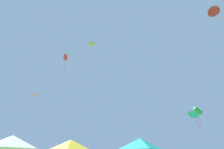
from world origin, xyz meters
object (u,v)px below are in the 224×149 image
at_px(kite_pink_diamond, 32,95).
at_px(kite_green_box, 198,111).
at_px(kite_red_box, 65,57).
at_px(kite_yellow_box, 92,44).
at_px(canopy_tent_blue, 134,146).
at_px(kite_red_delta, 214,12).
at_px(canopy_tent_teal, 141,144).
at_px(canopy_tent_white, 11,142).
at_px(canopy_tent_yellow, 70,146).
at_px(kite_cyan_delta, 194,115).

bearing_deg(kite_pink_diamond, kite_green_box, -18.60).
bearing_deg(kite_red_box, kite_yellow_box, -16.39).
height_order(canopy_tent_blue, kite_red_delta, kite_red_delta).
xyz_separation_m(canopy_tent_teal, kite_green_box, (9.41, 2.43, 4.37)).
distance_m(canopy_tent_white, kite_red_delta, 28.00).
relative_size(canopy_tent_white, kite_pink_diamond, 3.03).
distance_m(canopy_tent_yellow, canopy_tent_white, 5.66).
distance_m(kite_red_delta, kite_yellow_box, 18.38).
xyz_separation_m(kite_red_box, kite_pink_diamond, (-5.85, 5.87, -4.81)).
relative_size(kite_red_box, kite_pink_diamond, 2.31).
relative_size(kite_green_box, kite_red_box, 0.90).
bearing_deg(kite_red_box, canopy_tent_blue, -2.31).
bearing_deg(canopy_tent_yellow, kite_yellow_box, 76.41).
bearing_deg(canopy_tent_blue, kite_red_delta, -46.05).
distance_m(kite_cyan_delta, kite_red_box, 22.48).
xyz_separation_m(canopy_tent_blue, kite_red_delta, (9.42, -9.77, 15.45)).
bearing_deg(kite_yellow_box, canopy_tent_blue, 6.98).
height_order(kite_red_box, kite_pink_diamond, kite_red_box).
relative_size(kite_green_box, kite_pink_diamond, 2.08).
height_order(kite_cyan_delta, kite_pink_diamond, kite_pink_diamond).
xyz_separation_m(kite_cyan_delta, kite_red_box, (-20.58, 0.38, 9.02)).
distance_m(canopy_tent_blue, kite_red_box, 17.24).
bearing_deg(canopy_tent_white, kite_cyan_delta, 9.85).
height_order(canopy_tent_white, kite_pink_diamond, kite_pink_diamond).
relative_size(canopy_tent_blue, kite_cyan_delta, 1.28).
distance_m(canopy_tent_white, kite_cyan_delta, 23.61).
distance_m(kite_red_delta, kite_red_box, 22.82).
bearing_deg(kite_red_delta, canopy_tent_blue, 133.95).
distance_m(canopy_tent_blue, canopy_tent_white, 13.73).
distance_m(canopy_tent_teal, kite_green_box, 10.66).
distance_m(kite_yellow_box, kite_pink_diamond, 14.35).
xyz_separation_m(kite_cyan_delta, kite_yellow_box, (-16.33, -0.87, 11.50)).
relative_size(canopy_tent_teal, kite_red_delta, 1.27).
bearing_deg(canopy_tent_yellow, kite_red_box, 123.15).
bearing_deg(canopy_tent_yellow, kite_green_box, 8.37).
xyz_separation_m(kite_yellow_box, kite_red_box, (-4.26, 1.25, -2.48)).
relative_size(canopy_tent_blue, canopy_tent_yellow, 1.13).
height_order(kite_cyan_delta, kite_yellow_box, kite_yellow_box).
relative_size(kite_red_delta, kite_yellow_box, 2.45).
xyz_separation_m(kite_yellow_box, kite_green_box, (15.36, -1.45, -11.63)).
xyz_separation_m(canopy_tent_blue, canopy_tent_white, (-13.16, -3.91, -0.04)).
bearing_deg(canopy_tent_blue, kite_cyan_delta, 0.35).
distance_m(canopy_tent_blue, kite_pink_diamond, 19.83).
bearing_deg(kite_green_box, kite_red_box, 172.17).
relative_size(canopy_tent_teal, kite_red_box, 1.27).
height_order(kite_red_delta, kite_green_box, kite_red_delta).
distance_m(canopy_tent_white, kite_green_box, 22.35).
xyz_separation_m(canopy_tent_blue, kite_green_box, (8.73, -2.26, 4.21)).
height_order(canopy_tent_white, kite_red_delta, kite_red_delta).
bearing_deg(kite_red_delta, kite_pink_diamond, 148.41).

